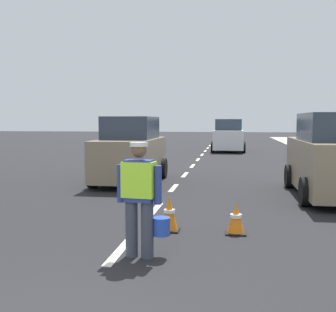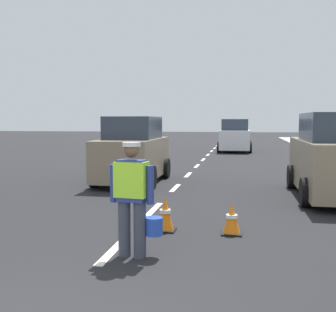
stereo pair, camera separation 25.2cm
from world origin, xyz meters
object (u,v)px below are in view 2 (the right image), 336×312
Objects in this scene: traffic_cone_near at (165,214)px; traffic_cone_far at (232,219)px; car_parked_curbside at (336,159)px; road_worker at (134,194)px; car_oncoming_lead at (133,152)px; car_outgoing_far at (235,136)px.

traffic_cone_far is (1.18, -0.01, -0.04)m from traffic_cone_near.
road_worker is at bearing -125.73° from car_parked_curbside.
car_parked_curbside is at bearing -16.29° from car_oncoming_lead.
road_worker is at bearing -97.38° from traffic_cone_near.
car_outgoing_far is (1.09, 21.26, 0.03)m from road_worker.
traffic_cone_near is 0.17× the size of car_oncoming_lead.
road_worker is 0.38× the size of car_parked_curbside.
car_parked_curbside reaches higher than traffic_cone_near.
car_oncoming_lead is (-3.26, 5.66, 0.70)m from traffic_cone_far.
road_worker is 21.28m from car_outgoing_far.
car_oncoming_lead is at bearing 110.25° from traffic_cone_near.
car_outgoing_far is 14.44m from car_oncoming_lead.
car_parked_curbside is (3.72, 3.95, 0.70)m from traffic_cone_near.
traffic_cone_far is 4.76m from car_parked_curbside.
road_worker is at bearing -92.93° from car_outgoing_far.
car_oncoming_lead reaches higher than road_worker.
car_outgoing_far is (0.90, 19.77, 0.65)m from traffic_cone_near.
car_parked_curbside is at bearing 54.27° from road_worker.
traffic_cone_far is at bearing -0.31° from traffic_cone_near.
road_worker is at bearing -132.88° from traffic_cone_far.
traffic_cone_far is 0.14× the size of car_oncoming_lead.
car_outgoing_far is at bearing 100.11° from car_parked_curbside.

